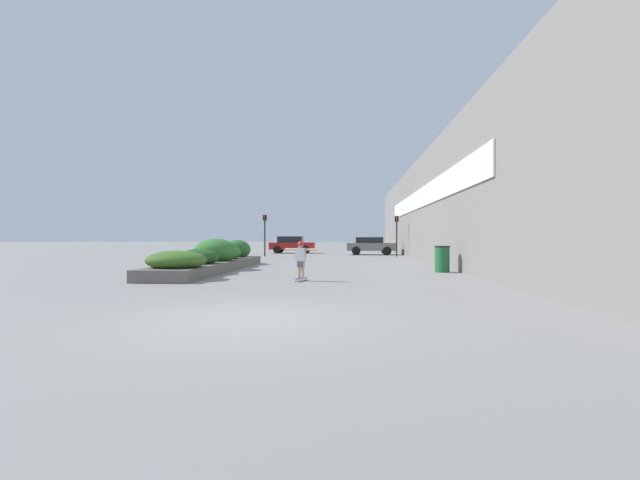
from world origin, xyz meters
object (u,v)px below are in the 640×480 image
object	(u,v)px
trash_bin	(442,259)
traffic_light_left	(265,228)
skateboarder	(301,256)
car_center_left	(292,244)
skateboard	(301,279)
car_leftmost	(371,245)
traffic_light_right	(397,228)

from	to	relation	value
trash_bin	traffic_light_left	size ratio (longest dim) A/B	0.34
skateboarder	car_center_left	xyz separation A→B (m)	(-3.73, 25.90, -0.01)
trash_bin	skateboard	bearing A→B (deg)	-143.61
car_leftmost	skateboarder	bearing A→B (deg)	-8.76
skateboard	traffic_light_left	bearing A→B (deg)	123.71
skateboarder	traffic_light_right	world-z (taller)	traffic_light_right
car_leftmost	traffic_light_right	bearing A→B (deg)	28.18
skateboarder	car_leftmost	world-z (taller)	car_leftmost
car_leftmost	traffic_light_left	world-z (taller)	traffic_light_left
skateboard	car_center_left	bearing A→B (deg)	117.27
trash_bin	traffic_light_right	size ratio (longest dim) A/B	0.35
trash_bin	car_center_left	distance (m)	23.72
trash_bin	traffic_light_left	distance (m)	18.11
skateboarder	car_center_left	size ratio (longest dim) A/B	0.29
car_leftmost	traffic_light_left	distance (m)	9.30
car_center_left	traffic_light_left	size ratio (longest dim) A/B	1.29
traffic_light_right	car_center_left	bearing A→B (deg)	143.17
skateboarder	traffic_light_left	distance (m)	19.46
car_leftmost	skateboard	bearing A→B (deg)	-8.76
traffic_light_left	skateboard	bearing A→B (deg)	-75.36
car_center_left	traffic_light_left	xyz separation A→B (m)	(-1.17, -7.12, 1.39)
skateboarder	traffic_light_left	size ratio (longest dim) A/B	0.38
skateboard	trash_bin	size ratio (longest dim) A/B	0.68
skateboard	traffic_light_right	size ratio (longest dim) A/B	0.24
car_leftmost	traffic_light_right	world-z (taller)	traffic_light_right
skateboard	skateboarder	xyz separation A→B (m)	(-0.00, -0.00, 0.77)
trash_bin	car_leftmost	distance (m)	18.61
skateboarder	trash_bin	bearing A→B (deg)	55.47
trash_bin	traffic_light_left	xyz separation A→B (m)	(-10.39, 14.74, 1.67)
skateboard	traffic_light_left	size ratio (longest dim) A/B	0.23
trash_bin	traffic_light_left	bearing A→B (deg)	125.18
trash_bin	car_leftmost	size ratio (longest dim) A/B	0.27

